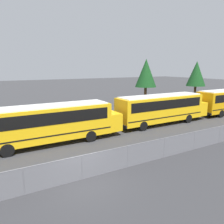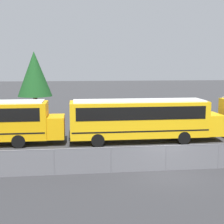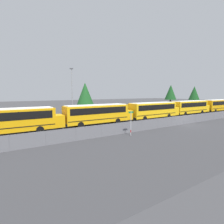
{
  "view_description": "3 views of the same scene",
  "coord_description": "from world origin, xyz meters",
  "px_view_note": "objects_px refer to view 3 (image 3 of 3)",
  "views": [
    {
      "loc": [
        -4.12,
        -10.59,
        6.19
      ],
      "look_at": [
        5.68,
        6.57,
        2.1
      ],
      "focal_mm": 35.0,
      "sensor_mm": 36.0,
      "label": 1
    },
    {
      "loc": [
        -4.92,
        -16.15,
        5.79
      ],
      "look_at": [
        -2.09,
        7.56,
        2.2
      ],
      "focal_mm": 50.0,
      "sensor_mm": 36.0,
      "label": 2
    },
    {
      "loc": [
        -24.7,
        -17.2,
        5.07
      ],
      "look_at": [
        -9.34,
        6.91,
        1.9
      ],
      "focal_mm": 28.0,
      "sensor_mm": 36.0,
      "label": 3
    }
  ],
  "objects_px": {
    "school_bus_1": "(12,119)",
    "light_pole": "(72,92)",
    "school_bus_5": "(218,105)",
    "street_sign": "(131,123)",
    "tree_2": "(194,93)",
    "school_bus_4": "(190,106)",
    "tree_3": "(85,94)",
    "school_bus_2": "(98,113)",
    "tree_1": "(171,92)",
    "school_bus_3": "(154,109)"
  },
  "relations": [
    {
      "from": "light_pole",
      "to": "tree_1",
      "type": "height_order",
      "value": "light_pole"
    },
    {
      "from": "tree_1",
      "to": "school_bus_1",
      "type": "bearing_deg",
      "value": -165.39
    },
    {
      "from": "school_bus_3",
      "to": "school_bus_5",
      "type": "distance_m",
      "value": 24.22
    },
    {
      "from": "tree_1",
      "to": "tree_2",
      "type": "bearing_deg",
      "value": 0.0
    },
    {
      "from": "tree_1",
      "to": "school_bus_2",
      "type": "bearing_deg",
      "value": -160.57
    },
    {
      "from": "street_sign",
      "to": "tree_2",
      "type": "bearing_deg",
      "value": 24.21
    },
    {
      "from": "school_bus_5",
      "to": "tree_3",
      "type": "relative_size",
      "value": 1.61
    },
    {
      "from": "school_bus_1",
      "to": "school_bus_3",
      "type": "height_order",
      "value": "same"
    },
    {
      "from": "school_bus_2",
      "to": "street_sign",
      "type": "relative_size",
      "value": 3.94
    },
    {
      "from": "tree_3",
      "to": "street_sign",
      "type": "bearing_deg",
      "value": -98.21
    },
    {
      "from": "school_bus_4",
      "to": "light_pole",
      "type": "distance_m",
      "value": 26.88
    },
    {
      "from": "school_bus_2",
      "to": "school_bus_4",
      "type": "distance_m",
      "value": 24.16
    },
    {
      "from": "school_bus_5",
      "to": "street_sign",
      "type": "height_order",
      "value": "school_bus_5"
    },
    {
      "from": "school_bus_3",
      "to": "school_bus_4",
      "type": "relative_size",
      "value": 1.0
    },
    {
      "from": "school_bus_5",
      "to": "light_pole",
      "type": "distance_m",
      "value": 38.46
    },
    {
      "from": "school_bus_2",
      "to": "tree_2",
      "type": "relative_size",
      "value": 1.6
    },
    {
      "from": "school_bus_1",
      "to": "street_sign",
      "type": "height_order",
      "value": "school_bus_1"
    },
    {
      "from": "street_sign",
      "to": "school_bus_5",
      "type": "bearing_deg",
      "value": 12.76
    },
    {
      "from": "school_bus_2",
      "to": "tree_1",
      "type": "relative_size",
      "value": 1.56
    },
    {
      "from": "school_bus_5",
      "to": "tree_2",
      "type": "xyz_separation_m",
      "value": [
        5.93,
        10.76,
        3.02
      ]
    },
    {
      "from": "school_bus_4",
      "to": "street_sign",
      "type": "xyz_separation_m",
      "value": [
        -24.26,
        -8.39,
        -0.34
      ]
    },
    {
      "from": "school_bus_4",
      "to": "tree_2",
      "type": "xyz_separation_m",
      "value": [
        17.94,
        10.58,
        3.02
      ]
    },
    {
      "from": "school_bus_3",
      "to": "light_pole",
      "type": "bearing_deg",
      "value": 146.57
    },
    {
      "from": "school_bus_3",
      "to": "tree_1",
      "type": "xyz_separation_m",
      "value": [
        18.2,
        10.97,
        3.28
      ]
    },
    {
      "from": "tree_1",
      "to": "school_bus_5",
      "type": "bearing_deg",
      "value": -60.79
    },
    {
      "from": "school_bus_2",
      "to": "tree_3",
      "type": "xyz_separation_m",
      "value": [
        2.69,
        11.02,
        2.94
      ]
    },
    {
      "from": "light_pole",
      "to": "tree_3",
      "type": "bearing_deg",
      "value": 34.52
    },
    {
      "from": "street_sign",
      "to": "tree_2",
      "type": "xyz_separation_m",
      "value": [
        42.2,
        18.97,
        3.36
      ]
    },
    {
      "from": "school_bus_5",
      "to": "tree_2",
      "type": "bearing_deg",
      "value": 61.13
    },
    {
      "from": "school_bus_3",
      "to": "street_sign",
      "type": "xyz_separation_m",
      "value": [
        -12.05,
        -8.0,
        -0.34
      ]
    },
    {
      "from": "street_sign",
      "to": "tree_3",
      "type": "relative_size",
      "value": 0.41
    },
    {
      "from": "school_bus_1",
      "to": "tree_2",
      "type": "xyz_separation_m",
      "value": [
        53.98,
        10.96,
        3.02
      ]
    },
    {
      "from": "school_bus_3",
      "to": "tree_1",
      "type": "bearing_deg",
      "value": 31.07
    },
    {
      "from": "school_bus_1",
      "to": "light_pole",
      "type": "relative_size",
      "value": 1.2
    },
    {
      "from": "school_bus_5",
      "to": "tree_2",
      "type": "height_order",
      "value": "tree_2"
    },
    {
      "from": "school_bus_5",
      "to": "school_bus_1",
      "type": "bearing_deg",
      "value": -179.76
    },
    {
      "from": "school_bus_2",
      "to": "street_sign",
      "type": "xyz_separation_m",
      "value": [
        -0.1,
        -8.33,
        -0.34
      ]
    },
    {
      "from": "street_sign",
      "to": "tree_2",
      "type": "height_order",
      "value": "tree_2"
    },
    {
      "from": "school_bus_3",
      "to": "tree_1",
      "type": "height_order",
      "value": "tree_1"
    },
    {
      "from": "light_pole",
      "to": "tree_3",
      "type": "relative_size",
      "value": 1.34
    },
    {
      "from": "street_sign",
      "to": "tree_1",
      "type": "distance_m",
      "value": 35.89
    },
    {
      "from": "tree_2",
      "to": "tree_3",
      "type": "distance_m",
      "value": 39.41
    },
    {
      "from": "school_bus_1",
      "to": "school_bus_3",
      "type": "xyz_separation_m",
      "value": [
        23.83,
        -0.01,
        0.0
      ]
    },
    {
      "from": "school_bus_5",
      "to": "school_bus_4",
      "type": "bearing_deg",
      "value": 179.14
    },
    {
      "from": "school_bus_1",
      "to": "tree_1",
      "type": "distance_m",
      "value": 43.56
    },
    {
      "from": "tree_2",
      "to": "school_bus_4",
      "type": "bearing_deg",
      "value": -149.48
    },
    {
      "from": "tree_3",
      "to": "school_bus_5",
      "type": "bearing_deg",
      "value": -18.41
    },
    {
      "from": "school_bus_3",
      "to": "tree_3",
      "type": "bearing_deg",
      "value": 129.2
    },
    {
      "from": "school_bus_1",
      "to": "school_bus_2",
      "type": "xyz_separation_m",
      "value": [
        11.88,
        0.32,
        0.0
      ]
    },
    {
      "from": "school_bus_5",
      "to": "tree_1",
      "type": "xyz_separation_m",
      "value": [
        -6.02,
        10.76,
        3.28
      ]
    }
  ]
}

